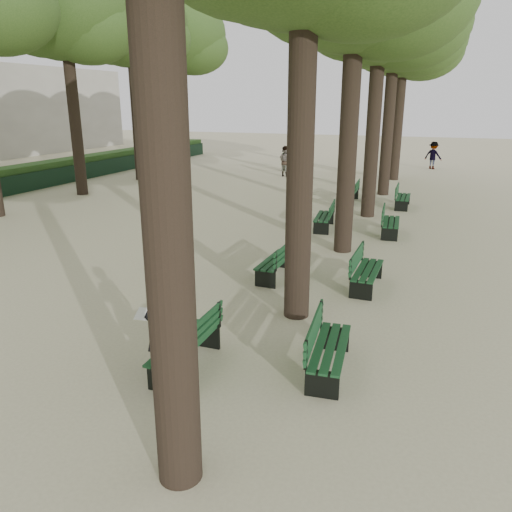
% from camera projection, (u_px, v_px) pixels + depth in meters
% --- Properties ---
extents(ground, '(120.00, 120.00, 0.00)m').
position_uv_depth(ground, '(159.00, 372.00, 8.27)').
color(ground, beige).
rests_on(ground, ground).
extents(tree_central_4, '(6.00, 6.00, 9.95)m').
position_uv_depth(tree_central_4, '(396.00, 20.00, 21.59)').
color(tree_central_4, '#33261C').
rests_on(tree_central_4, ground).
extents(tree_central_5, '(6.00, 6.00, 9.95)m').
position_uv_depth(tree_central_5, '(405.00, 33.00, 26.06)').
color(tree_central_5, '#33261C').
rests_on(tree_central_5, ground).
extents(tree_far_3, '(6.00, 6.00, 10.45)m').
position_uv_depth(tree_far_3, '(63.00, 7.00, 21.47)').
color(tree_far_3, '#33261C').
rests_on(tree_far_3, ground).
extents(tree_far_4, '(6.00, 6.00, 10.45)m').
position_uv_depth(tree_far_4, '(130.00, 23.00, 25.94)').
color(tree_far_4, '#33261C').
rests_on(tree_far_4, ground).
extents(tree_far_5, '(6.00, 6.00, 10.45)m').
position_uv_depth(tree_far_5, '(177.00, 35.00, 30.41)').
color(tree_far_5, '#33261C').
rests_on(tree_far_5, ground).
extents(bench_left_0, '(0.59, 1.81, 0.92)m').
position_uv_depth(bench_left_0, '(186.00, 353.00, 8.32)').
color(bench_left_0, black).
rests_on(bench_left_0, ground).
extents(bench_left_1, '(0.61, 1.81, 0.92)m').
position_uv_depth(bench_left_1, '(276.00, 267.00, 12.62)').
color(bench_left_1, black).
rests_on(bench_left_1, ground).
extents(bench_left_2, '(0.76, 1.85, 0.92)m').
position_uv_depth(bench_left_2, '(324.00, 221.00, 17.38)').
color(bench_left_2, black).
rests_on(bench_left_2, ground).
extents(bench_left_3, '(0.66, 1.83, 0.92)m').
position_uv_depth(bench_left_3, '(350.00, 196.00, 22.02)').
color(bench_left_3, black).
rests_on(bench_left_3, ground).
extents(bench_right_0, '(0.73, 1.84, 0.92)m').
position_uv_depth(bench_right_0, '(329.00, 357.00, 8.20)').
color(bench_right_0, black).
rests_on(bench_right_0, ground).
extents(bench_right_1, '(0.59, 1.81, 0.92)m').
position_uv_depth(bench_right_1, '(367.00, 277.00, 11.90)').
color(bench_right_1, black).
rests_on(bench_right_1, ground).
extents(bench_right_2, '(0.70, 1.84, 0.92)m').
position_uv_depth(bench_right_2, '(390.00, 227.00, 16.61)').
color(bench_right_2, black).
rests_on(bench_right_2, ground).
extents(bench_right_3, '(0.61, 1.81, 0.92)m').
position_uv_depth(bench_right_3, '(403.00, 201.00, 20.86)').
color(bench_right_3, black).
rests_on(bench_right_3, ground).
extents(man_with_map, '(0.69, 0.76, 1.74)m').
position_uv_depth(man_with_map, '(161.00, 327.00, 7.91)').
color(man_with_map, black).
rests_on(man_with_map, ground).
extents(pedestrian_b, '(1.18, 0.75, 1.75)m').
position_uv_depth(pedestrian_b, '(433.00, 155.00, 32.51)').
color(pedestrian_b, '#262628').
rests_on(pedestrian_b, ground).
extents(pedestrian_d, '(0.48, 0.87, 1.68)m').
position_uv_depth(pedestrian_d, '(349.00, 159.00, 30.78)').
color(pedestrian_d, '#262628').
rests_on(pedestrian_d, ground).
extents(pedestrian_e, '(0.75, 1.46, 1.55)m').
position_uv_depth(pedestrian_e, '(285.00, 158.00, 31.94)').
color(pedestrian_e, '#262628').
rests_on(pedestrian_e, ground).
extents(pedestrian_a, '(0.92, 0.75, 1.77)m').
position_uv_depth(pedestrian_a, '(286.00, 161.00, 29.29)').
color(pedestrian_a, '#262628').
rests_on(pedestrian_a, ground).
extents(fence, '(0.08, 42.00, 0.90)m').
position_uv_depth(fence, '(0.00, 188.00, 22.98)').
color(fence, black).
rests_on(fence, ground).
extents(building_far, '(12.00, 16.00, 7.00)m').
position_uv_depth(building_far, '(12.00, 110.00, 45.06)').
color(building_far, '#B7B2A3').
rests_on(building_far, ground).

